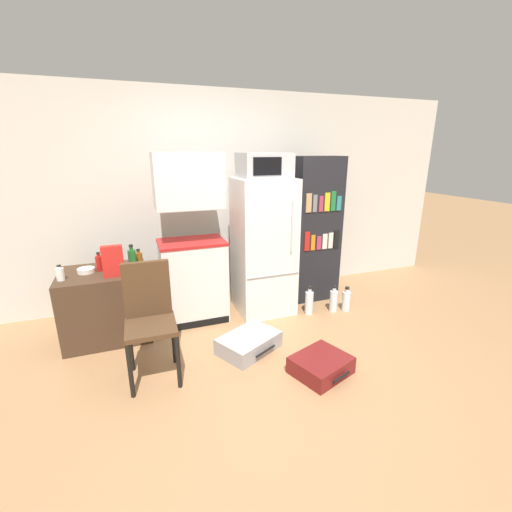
{
  "coord_description": "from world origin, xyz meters",
  "views": [
    {
      "loc": [
        -1.0,
        -2.24,
        1.86
      ],
      "look_at": [
        0.14,
        0.85,
        0.84
      ],
      "focal_mm": 24.0,
      "sensor_mm": 36.0,
      "label": 1
    }
  ],
  "objects_px": {
    "bottle_clear_short": "(106,257)",
    "microwave": "(264,165)",
    "bookshelf": "(315,230)",
    "bottle_amber_beer": "(139,259)",
    "kitchen_hutch": "(192,248)",
    "bowl": "(86,270)",
    "side_table": "(107,304)",
    "cereal_box": "(113,261)",
    "refrigerator": "(264,247)",
    "suitcase_large_flat": "(321,365)",
    "bottle_milk_white": "(60,274)",
    "bottle_ketchup_red": "(99,263)",
    "chair": "(149,311)",
    "bottle_green_tall": "(132,259)",
    "water_bottle_back": "(346,300)",
    "suitcase_small_flat": "(249,343)",
    "water_bottle_front": "(309,302)",
    "water_bottle_middle": "(334,300)"
  },
  "relations": [
    {
      "from": "kitchen_hutch",
      "to": "microwave",
      "type": "bearing_deg",
      "value": -3.96
    },
    {
      "from": "chair",
      "to": "bottle_ketchup_red",
      "type": "bearing_deg",
      "value": 116.98
    },
    {
      "from": "chair",
      "to": "suitcase_large_flat",
      "type": "relative_size",
      "value": 1.74
    },
    {
      "from": "cereal_box",
      "to": "side_table",
      "type": "bearing_deg",
      "value": 124.18
    },
    {
      "from": "bowl",
      "to": "water_bottle_front",
      "type": "relative_size",
      "value": 0.47
    },
    {
      "from": "side_table",
      "to": "bottle_clear_short",
      "type": "xyz_separation_m",
      "value": [
        0.03,
        0.25,
        0.43
      ]
    },
    {
      "from": "side_table",
      "to": "suitcase_small_flat",
      "type": "bearing_deg",
      "value": -31.27
    },
    {
      "from": "kitchen_hutch",
      "to": "bottle_milk_white",
      "type": "distance_m",
      "value": 1.27
    },
    {
      "from": "microwave",
      "to": "bottle_green_tall",
      "type": "distance_m",
      "value": 1.69
    },
    {
      "from": "bookshelf",
      "to": "bottle_amber_beer",
      "type": "bearing_deg",
      "value": -177.41
    },
    {
      "from": "bowl",
      "to": "chair",
      "type": "bearing_deg",
      "value": -57.48
    },
    {
      "from": "bottle_ketchup_red",
      "to": "cereal_box",
      "type": "height_order",
      "value": "cereal_box"
    },
    {
      "from": "side_table",
      "to": "suitcase_small_flat",
      "type": "height_order",
      "value": "side_table"
    },
    {
      "from": "bottle_clear_short",
      "to": "water_bottle_middle",
      "type": "bearing_deg",
      "value": -13.04
    },
    {
      "from": "side_table",
      "to": "bookshelf",
      "type": "height_order",
      "value": "bookshelf"
    },
    {
      "from": "bottle_green_tall",
      "to": "water_bottle_middle",
      "type": "xyz_separation_m",
      "value": [
        2.21,
        -0.27,
        -0.68
      ]
    },
    {
      "from": "microwave",
      "to": "kitchen_hutch",
      "type": "bearing_deg",
      "value": 176.04
    },
    {
      "from": "bottle_amber_beer",
      "to": "chair",
      "type": "distance_m",
      "value": 0.89
    },
    {
      "from": "bookshelf",
      "to": "bottle_amber_beer",
      "type": "height_order",
      "value": "bookshelf"
    },
    {
      "from": "bottle_amber_beer",
      "to": "cereal_box",
      "type": "bearing_deg",
      "value": -134.57
    },
    {
      "from": "bottle_green_tall",
      "to": "water_bottle_back",
      "type": "distance_m",
      "value": 2.48
    },
    {
      "from": "refrigerator",
      "to": "bottle_milk_white",
      "type": "height_order",
      "value": "refrigerator"
    },
    {
      "from": "bookshelf",
      "to": "bowl",
      "type": "xyz_separation_m",
      "value": [
        -2.62,
        -0.13,
        -0.17
      ]
    },
    {
      "from": "refrigerator",
      "to": "suitcase_large_flat",
      "type": "distance_m",
      "value": 1.52
    },
    {
      "from": "refrigerator",
      "to": "bottle_ketchup_red",
      "type": "xyz_separation_m",
      "value": [
        -1.75,
        0.0,
        0.0
      ]
    },
    {
      "from": "bottle_amber_beer",
      "to": "suitcase_large_flat",
      "type": "relative_size",
      "value": 0.32
    },
    {
      "from": "microwave",
      "to": "cereal_box",
      "type": "height_order",
      "value": "microwave"
    },
    {
      "from": "bottle_clear_short",
      "to": "water_bottle_back",
      "type": "height_order",
      "value": "bottle_clear_short"
    },
    {
      "from": "refrigerator",
      "to": "cereal_box",
      "type": "height_order",
      "value": "refrigerator"
    },
    {
      "from": "bottle_clear_short",
      "to": "suitcase_small_flat",
      "type": "distance_m",
      "value": 1.75
    },
    {
      "from": "side_table",
      "to": "bottle_milk_white",
      "type": "height_order",
      "value": "bottle_milk_white"
    },
    {
      "from": "side_table",
      "to": "chair",
      "type": "xyz_separation_m",
      "value": [
        0.39,
        -0.81,
        0.23
      ]
    },
    {
      "from": "bowl",
      "to": "suitcase_small_flat",
      "type": "xyz_separation_m",
      "value": [
        1.41,
        -0.79,
        -0.65
      ]
    },
    {
      "from": "bookshelf",
      "to": "bottle_clear_short",
      "type": "relative_size",
      "value": 9.77
    },
    {
      "from": "refrigerator",
      "to": "suitcase_large_flat",
      "type": "xyz_separation_m",
      "value": [
        0.01,
        -1.35,
        -0.71
      ]
    },
    {
      "from": "suitcase_large_flat",
      "to": "bottle_clear_short",
      "type": "bearing_deg",
      "value": 117.89
    },
    {
      "from": "suitcase_small_flat",
      "to": "refrigerator",
      "type": "bearing_deg",
      "value": 32.4
    },
    {
      "from": "bottle_amber_beer",
      "to": "bowl",
      "type": "xyz_separation_m",
      "value": [
        -0.5,
        -0.03,
        -0.05
      ]
    },
    {
      "from": "kitchen_hutch",
      "to": "bottle_green_tall",
      "type": "height_order",
      "value": "kitchen_hutch"
    },
    {
      "from": "side_table",
      "to": "refrigerator",
      "type": "height_order",
      "value": "refrigerator"
    },
    {
      "from": "water_bottle_back",
      "to": "kitchen_hutch",
      "type": "bearing_deg",
      "value": 165.92
    },
    {
      "from": "bottle_clear_short",
      "to": "microwave",
      "type": "bearing_deg",
      "value": -7.52
    },
    {
      "from": "bottle_green_tall",
      "to": "suitcase_small_flat",
      "type": "distance_m",
      "value": 1.42
    },
    {
      "from": "suitcase_large_flat",
      "to": "water_bottle_middle",
      "type": "xyz_separation_m",
      "value": [
        0.76,
        1.0,
        0.06
      ]
    },
    {
      "from": "bowl",
      "to": "bottle_green_tall",
      "type": "bearing_deg",
      "value": -9.04
    },
    {
      "from": "kitchen_hutch",
      "to": "cereal_box",
      "type": "height_order",
      "value": "kitchen_hutch"
    },
    {
      "from": "bottle_ketchup_red",
      "to": "water_bottle_back",
      "type": "relative_size",
      "value": 0.64
    },
    {
      "from": "chair",
      "to": "water_bottle_front",
      "type": "relative_size",
      "value": 2.84
    },
    {
      "from": "side_table",
      "to": "suitcase_small_flat",
      "type": "relative_size",
      "value": 1.2
    },
    {
      "from": "kitchen_hutch",
      "to": "bookshelf",
      "type": "height_order",
      "value": "kitchen_hutch"
    }
  ]
}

